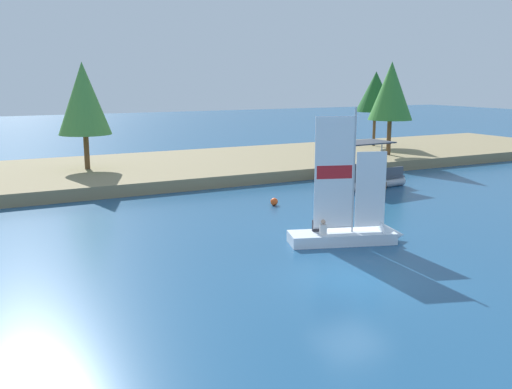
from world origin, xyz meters
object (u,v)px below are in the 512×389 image
object	(u,v)px
shoreline_tree_midright	(376,92)
pontoon_boat	(363,176)
shoreline_tree_midleft	(84,99)
channel_buoy	(274,202)
wooden_dock	(348,180)
sailboat	(359,232)
shoreline_tree_centre	(391,91)

from	to	relation	value
shoreline_tree_midright	pontoon_boat	world-z (taller)	shoreline_tree_midright
shoreline_tree_midleft	shoreline_tree_midright	bearing A→B (deg)	4.46
pontoon_boat	channel_buoy	distance (m)	8.18
shoreline_tree_midright	wooden_dock	distance (m)	16.95
shoreline_tree_midright	channel_buoy	bearing A→B (deg)	-141.49
shoreline_tree_midleft	sailboat	size ratio (longest dim) A/B	1.17
shoreline_tree_midleft	channel_buoy	bearing A→B (deg)	-60.18
sailboat	wooden_dock	bearing A→B (deg)	74.14
pontoon_boat	wooden_dock	bearing A→B (deg)	94.16
channel_buoy	shoreline_tree_midleft	bearing A→B (deg)	119.82
shoreline_tree_midleft	pontoon_boat	world-z (taller)	shoreline_tree_midleft
shoreline_tree_midleft	shoreline_tree_centre	xyz separation A→B (m)	(23.36, -3.60, 0.33)
channel_buoy	pontoon_boat	bearing A→B (deg)	16.25
shoreline_tree_centre	wooden_dock	distance (m)	11.54
shoreline_tree_midleft	shoreline_tree_centre	size ratio (longest dim) A/B	0.97
shoreline_tree_midleft	pontoon_boat	distance (m)	19.30
shoreline_tree_midright	pontoon_boat	distance (m)	17.64
sailboat	shoreline_tree_midleft	bearing A→B (deg)	127.23
shoreline_tree_midright	shoreline_tree_centre	bearing A→B (deg)	-118.15
shoreline_tree_midleft	channel_buoy	xyz separation A→B (m)	(7.46, -13.01, -5.34)
shoreline_tree_midright	wooden_dock	world-z (taller)	shoreline_tree_midright
wooden_dock	pontoon_boat	distance (m)	1.45
shoreline_tree_centre	channel_buoy	bearing A→B (deg)	-149.40
wooden_dock	channel_buoy	distance (m)	8.48
sailboat	shoreline_tree_centre	bearing A→B (deg)	65.54
shoreline_tree_midleft	shoreline_tree_centre	bearing A→B (deg)	-8.77
shoreline_tree_centre	sailboat	world-z (taller)	shoreline_tree_centre
shoreline_tree_midright	sailboat	world-z (taller)	shoreline_tree_midright
shoreline_tree_midleft	shoreline_tree_centre	world-z (taller)	shoreline_tree_centre
shoreline_tree_midright	sailboat	bearing A→B (deg)	-129.83
shoreline_tree_midright	channel_buoy	xyz separation A→B (m)	(-18.94, -15.07, -5.47)
shoreline_tree_midleft	wooden_dock	distance (m)	18.55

